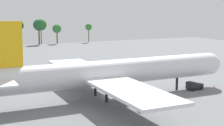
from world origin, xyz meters
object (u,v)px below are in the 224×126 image
Objects in this scene: safety_cone_nose at (214,87)px; fuel_truck at (55,73)px; cargo_airplane at (111,73)px; maintenance_van at (194,86)px.

fuel_truck is at bearing 135.43° from safety_cone_nose.
cargo_airplane is 33.22m from safety_cone_nose.
cargo_airplane is 14.58× the size of fuel_truck.
cargo_airplane is 26.14m from maintenance_van.
fuel_truck is 6.74× the size of safety_cone_nose.
cargo_airplane is 34.92m from fuel_truck.
fuel_truck reaches higher than safety_cone_nose.
fuel_truck is (-5.40, 34.04, -5.64)m from cargo_airplane.
cargo_airplane is 13.30× the size of maintenance_van.
safety_cone_nose is (37.86, -37.29, -0.66)m from fuel_truck.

